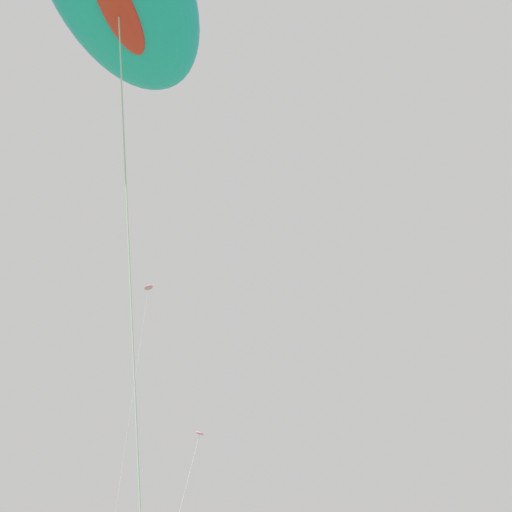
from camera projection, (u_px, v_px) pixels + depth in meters
name	position (u px, v px, depth m)	size (l,w,h in m)	color
small_kite_stunt_black	(198.00, 441.00, 29.38)	(3.35, 0.66, 9.68)	pink
small_kite_tiny_distant	(147.00, 296.00, 37.85)	(1.46, 1.09, 20.40)	pink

